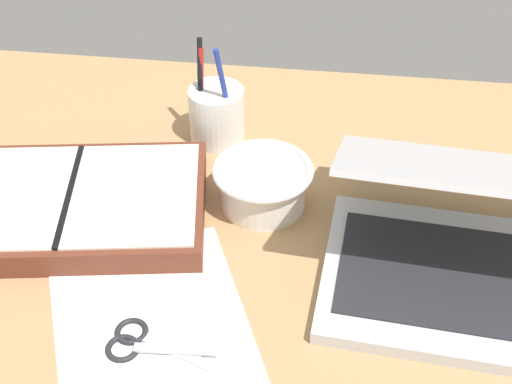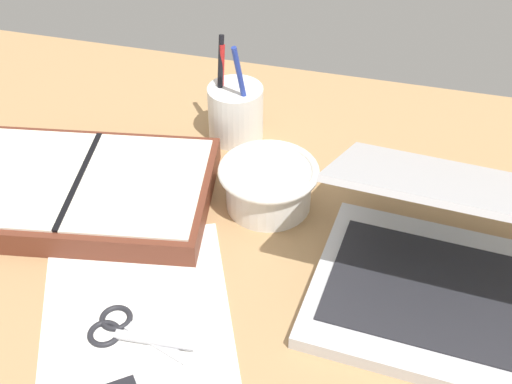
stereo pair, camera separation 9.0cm
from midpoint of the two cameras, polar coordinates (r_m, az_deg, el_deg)
The scene contains 7 objects.
desk_top at distance 91.32cm, azimuth -6.20°, elevation -6.33°, with size 140.00×100.00×2.00cm, color tan.
laptop at distance 87.82cm, azimuth 13.14°, elevation -4.03°, with size 33.55×32.65×18.54cm.
bowl at distance 96.47cm, azimuth -2.10°, elevation 0.56°, with size 13.67×13.67×6.46cm.
pen_cup at distance 109.12cm, azimuth -5.55°, elevation 6.16°, with size 8.43×8.43×16.94cm.
planner at distance 100.02cm, azimuth -17.04°, elevation -1.06°, with size 38.99×28.88×3.99cm.
scissors at distance 83.33cm, azimuth -12.50°, elevation -11.83°, with size 12.64×6.36×0.80cm.
paper_sheet_front at distance 84.53cm, azimuth -11.38°, elevation -10.89°, with size 21.73×29.91×0.16cm, color white.
Camera 1 is at (13.51, -62.24, 66.21)cm, focal length 50.00 mm.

